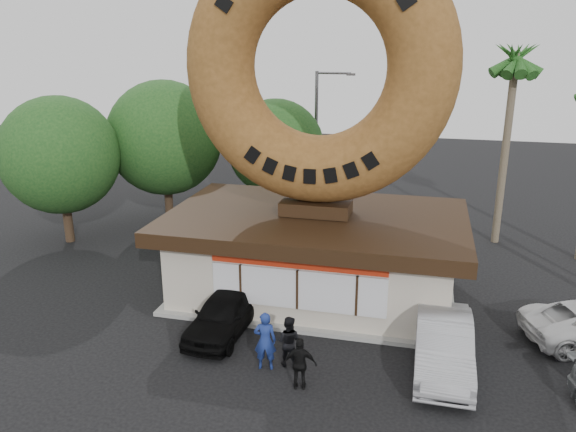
# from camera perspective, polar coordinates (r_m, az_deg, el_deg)

# --- Properties ---
(ground) EXTENTS (90.00, 90.00, 0.00)m
(ground) POSITION_cam_1_polar(r_m,az_deg,el_deg) (17.28, -1.35, -16.16)
(ground) COLOR black
(ground) RESTS_ON ground
(donut_shop) EXTENTS (11.20, 7.20, 3.80)m
(donut_shop) POSITION_cam_1_polar(r_m,az_deg,el_deg) (21.67, 2.79, -3.65)
(donut_shop) COLOR #C0B3A4
(donut_shop) RESTS_ON ground
(giant_donut) EXTENTS (9.68, 2.47, 9.68)m
(giant_donut) POSITION_cam_1_polar(r_m,az_deg,el_deg) (20.26, 3.09, 14.82)
(giant_donut) COLOR #925E2A
(giant_donut) RESTS_ON donut_shop
(tree_west) EXTENTS (6.00, 6.00, 7.65)m
(tree_west) POSITION_cam_1_polar(r_m,az_deg,el_deg) (30.40, -12.42, 7.74)
(tree_west) COLOR #473321
(tree_west) RESTS_ON ground
(tree_mid) EXTENTS (5.20, 5.20, 6.63)m
(tree_mid) POSITION_cam_1_polar(r_m,az_deg,el_deg) (30.42, -1.25, 6.96)
(tree_mid) COLOR #473321
(tree_mid) RESTS_ON ground
(tree_far) EXTENTS (5.60, 5.60, 7.14)m
(tree_far) POSITION_cam_1_polar(r_m,az_deg,el_deg) (28.88, -22.16, 5.74)
(tree_far) COLOR #473321
(tree_far) RESTS_ON ground
(palm_near) EXTENTS (2.60, 2.60, 9.75)m
(palm_near) POSITION_cam_1_polar(r_m,az_deg,el_deg) (28.13, 22.07, 13.89)
(palm_near) COLOR #726651
(palm_near) RESTS_ON ground
(street_lamp) EXTENTS (2.11, 0.20, 8.00)m
(street_lamp) POSITION_cam_1_polar(r_m,az_deg,el_deg) (30.83, 3.12, 7.95)
(street_lamp) COLOR #59595E
(street_lamp) RESTS_ON ground
(person_left) EXTENTS (0.75, 0.56, 1.86)m
(person_left) POSITION_cam_1_polar(r_m,az_deg,el_deg) (17.28, -2.34, -12.54)
(person_left) COLOR navy
(person_left) RESTS_ON ground
(person_center) EXTENTS (0.82, 0.66, 1.63)m
(person_center) POSITION_cam_1_polar(r_m,az_deg,el_deg) (17.47, 0.03, -12.60)
(person_center) COLOR black
(person_center) RESTS_ON ground
(person_right) EXTENTS (0.98, 0.50, 1.60)m
(person_right) POSITION_cam_1_polar(r_m,az_deg,el_deg) (16.44, 1.26, -14.78)
(person_right) COLOR black
(person_right) RESTS_ON ground
(car_black) EXTENTS (1.87, 4.19, 1.40)m
(car_black) POSITION_cam_1_polar(r_m,az_deg,el_deg) (19.42, -6.54, -9.83)
(car_black) COLOR black
(car_black) RESTS_ON ground
(car_silver) EXTENTS (1.68, 4.73, 1.56)m
(car_silver) POSITION_cam_1_polar(r_m,az_deg,el_deg) (18.00, 15.52, -12.47)
(car_silver) COLOR #A4A4A9
(car_silver) RESTS_ON ground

